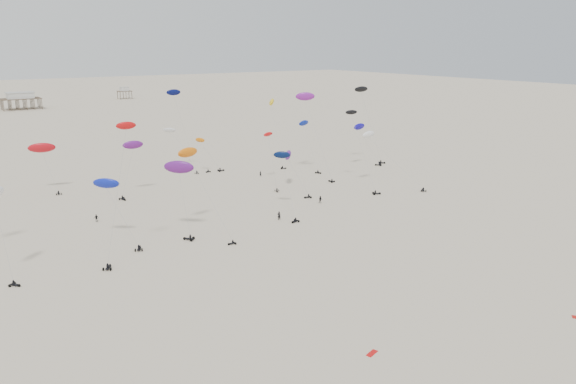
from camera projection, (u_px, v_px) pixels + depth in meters
ground_plane at (121, 146)px, 208.22m from camera, size 900.00×900.00×0.00m
pavilion_main at (21, 102)px, 322.37m from camera, size 21.00×13.00×9.80m
pavilion_small at (125, 94)px, 384.22m from camera, size 9.00×7.00×8.00m
rig_0 at (307, 134)px, 167.03m from camera, size 4.51×11.09×15.50m
rig_1 at (117, 196)px, 94.08m from camera, size 8.66×5.08×24.37m
rig_2 at (176, 138)px, 167.81m from camera, size 9.77×14.52×16.95m
rig_3 at (271, 152)px, 149.45m from camera, size 7.31×13.73×17.07m
rig_4 at (131, 155)px, 138.74m from camera, size 8.46×7.01×13.92m
rig_5 at (380, 146)px, 148.09m from camera, size 9.98×17.08×19.78m
rig_6 at (273, 110)px, 174.13m from camera, size 5.76×13.94×21.25m
rig_7 at (210, 154)px, 164.53m from camera, size 8.03×3.81×10.69m
rig_8 at (180, 177)px, 108.56m from camera, size 5.84×8.32×15.13m
rig_9 at (286, 175)px, 124.03m from camera, size 6.45×12.96×15.66m
rig_11 at (363, 149)px, 145.53m from camera, size 6.17×16.64×22.94m
rig_12 at (193, 164)px, 111.40m from camera, size 5.46×15.79×20.06m
rig_13 at (290, 159)px, 146.54m from camera, size 6.15×16.59×14.63m
rig_14 at (367, 109)px, 174.18m from camera, size 8.79×7.76×24.33m
rig_15 at (308, 106)px, 157.26m from camera, size 5.73×15.41×24.75m
rig_16 at (112, 195)px, 105.69m from camera, size 6.34×12.85×13.65m
rig_17 at (364, 135)px, 171.80m from camera, size 9.39×5.83×13.62m
rig_19 at (178, 109)px, 160.81m from camera, size 6.91×7.20×24.33m
rig_20 at (43, 151)px, 141.92m from camera, size 7.17×8.87×13.06m
spectator_0 at (279, 220)px, 121.01m from camera, size 0.98×0.89×2.23m
spectator_1 at (320, 203)px, 133.80m from camera, size 1.12×1.02×1.99m
spectator_2 at (97, 222)px, 119.74m from camera, size 1.22×0.81×1.90m
spectator_3 at (261, 176)px, 160.59m from camera, size 0.75×0.57×1.87m
grounded_kite_b at (372, 353)px, 68.87m from camera, size 1.93×1.23×0.07m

